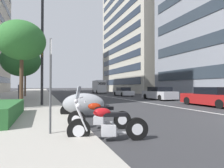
# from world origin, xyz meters

# --- Properties ---
(sidewalk_right_plaza) EXTENTS (160.00, 9.80, 0.15)m
(sidewalk_right_plaza) POSITION_xyz_m (30.00, 12.28, 0.07)
(sidewalk_right_plaza) COLOR #A39E93
(sidewalk_right_plaza) RESTS_ON ground
(lane_centre_stripe) EXTENTS (110.00, 0.16, 0.01)m
(lane_centre_stripe) POSITION_xyz_m (35.00, 0.00, 0.00)
(lane_centre_stripe) COLOR silver
(lane_centre_stripe) RESTS_ON ground
(motorcycle_nearest_camera) EXTENTS (0.79, 2.12, 1.08)m
(motorcycle_nearest_camera) POSITION_xyz_m (0.43, 7.10, 0.41)
(motorcycle_nearest_camera) COLOR black
(motorcycle_nearest_camera) RESTS_ON ground
(motorcycle_under_tarp) EXTENTS (1.04, 2.07, 1.46)m
(motorcycle_under_tarp) POSITION_xyz_m (1.88, 6.93, 0.43)
(motorcycle_under_tarp) COLOR black
(motorcycle_under_tarp) RESTS_ON ground
(motorcycle_second_in_row) EXTENTS (1.30, 2.11, 1.14)m
(motorcycle_second_in_row) POSITION_xyz_m (4.32, 6.92, 0.62)
(motorcycle_second_in_row) COLOR gray
(motorcycle_second_in_row) RESTS_ON ground
(car_mid_block_traffic) EXTENTS (4.39, 1.99, 1.42)m
(car_mid_block_traffic) POSITION_xyz_m (5.56, -2.99, 0.66)
(car_mid_block_traffic) COLOR maroon
(car_mid_block_traffic) RESTS_ON ground
(car_far_down_avenue) EXTENTS (4.39, 1.99, 1.43)m
(car_far_down_avenue) POSITION_xyz_m (12.40, -3.34, 0.68)
(car_far_down_avenue) COLOR #B7B7BC
(car_far_down_avenue) RESTS_ON ground
(car_following_behind) EXTENTS (4.62, 1.99, 1.35)m
(car_following_behind) POSITION_xyz_m (21.29, -3.08, 0.62)
(car_following_behind) COLOR #B7B7BC
(car_following_behind) RESTS_ON ground
(delivery_van_ahead) EXTENTS (5.18, 2.18, 2.83)m
(delivery_van_ahead) POSITION_xyz_m (33.66, -2.88, 1.50)
(delivery_van_ahead) COLOR silver
(delivery_van_ahead) RESTS_ON ground
(parking_sign_by_curb) EXTENTS (0.32, 0.06, 2.64)m
(parking_sign_by_curb) POSITION_xyz_m (1.19, 8.51, 1.73)
(parking_sign_by_curb) COLOR #47494C
(parking_sign_by_curb) RESTS_ON sidewalk_right_plaza
(street_lamp_with_banners) EXTENTS (1.26, 2.39, 8.40)m
(street_lamp_with_banners) POSITION_xyz_m (9.57, 8.47, 5.10)
(street_lamp_with_banners) COLOR #232326
(street_lamp_with_banners) RESTS_ON sidewalk_right_plaza
(clipped_hedge_bed) EXTENTS (4.54, 1.10, 0.64)m
(clipped_hedge_bed) POSITION_xyz_m (4.28, 10.22, 0.47)
(clipped_hedge_bed) COLOR #28602D
(clipped_hedge_bed) RESTS_ON sidewalk_right_plaza
(street_tree_mid_sidewalk) EXTENTS (2.76, 2.76, 5.25)m
(street_tree_mid_sidewalk) POSITION_xyz_m (7.78, 9.93, 4.20)
(street_tree_mid_sidewalk) COLOR #473323
(street_tree_mid_sidewalk) RESTS_ON sidewalk_right_plaza
(street_tree_far_plaza) EXTENTS (3.49, 3.49, 5.24)m
(street_tree_far_plaza) POSITION_xyz_m (14.52, 10.67, 3.90)
(street_tree_far_plaza) COLOR #473323
(street_tree_far_plaza) RESTS_ON sidewalk_right_plaza
(street_tree_by_lamp_post) EXTENTS (3.03, 3.03, 5.58)m
(street_tree_by_lamp_post) POSITION_xyz_m (22.93, 11.06, 4.42)
(street_tree_by_lamp_post) COLOR #473323
(street_tree_by_lamp_post) RESTS_ON sidewalk_right_plaza
(pedestrian_on_plaza) EXTENTS (0.43, 0.31, 1.68)m
(pedestrian_on_plaza) POSITION_xyz_m (12.05, 10.45, 1.00)
(pedestrian_on_plaza) COLOR #2D2D33
(pedestrian_on_plaza) RESTS_ON sidewalk_right_plaza
(office_tower_far_left_down_avenue) EXTENTS (25.38, 14.13, 33.83)m
(office_tower_far_left_down_avenue) POSITION_xyz_m (37.97, -16.39, 16.91)
(office_tower_far_left_down_avenue) COLOR #B7B2A3
(office_tower_far_left_down_avenue) RESTS_ON ground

